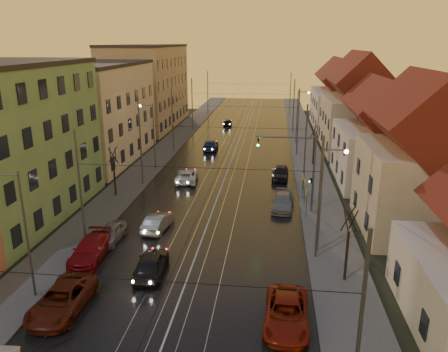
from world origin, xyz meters
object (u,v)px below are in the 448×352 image
at_px(street_lamp_1, 326,190).
at_px(parked_right_0, 287,313).
at_px(street_lamp_0, 20,223).
at_px(driving_car_3, 211,145).
at_px(parked_right_2, 280,173).
at_px(driving_car_2, 187,176).
at_px(parked_right_1, 283,202).
at_px(driving_car_1, 158,222).
at_px(parked_left_2, 90,249).
at_px(traffic_light_mast, 303,163).
at_px(parked_left_3, 110,233).
at_px(street_lamp_3, 299,112).
at_px(driving_car_0, 151,263).
at_px(street_lamp_2, 151,130).
at_px(parked_left_1, 62,299).
at_px(driving_car_4, 228,123).

relative_size(street_lamp_1, parked_right_0, 1.53).
height_order(street_lamp_0, driving_car_3, street_lamp_0).
height_order(driving_car_3, parked_right_2, parked_right_2).
distance_m(driving_car_2, parked_right_1, 12.62).
height_order(driving_car_1, parked_left_2, parked_left_2).
xyz_separation_m(traffic_light_mast, parked_left_3, (-15.02, -7.92, -3.93)).
bearing_deg(street_lamp_3, parked_left_3, -114.19).
bearing_deg(driving_car_1, street_lamp_3, -105.37).
distance_m(driving_car_0, driving_car_3, 35.06).
relative_size(driving_car_0, driving_car_3, 0.94).
bearing_deg(parked_right_1, street_lamp_2, 148.54).
distance_m(driving_car_1, parked_left_1, 11.99).
bearing_deg(driving_car_1, parked_right_2, -117.97).
xyz_separation_m(driving_car_4, parked_left_2, (-4.38, -52.17, 0.10)).
xyz_separation_m(driving_car_0, parked_right_0, (8.85, -4.49, -0.05)).
bearing_deg(parked_left_3, street_lamp_1, 1.63).
bearing_deg(driving_car_0, parked_left_3, -48.44).
height_order(driving_car_2, parked_right_1, parked_right_1).
bearing_deg(street_lamp_3, parked_right_2, -98.88).
xyz_separation_m(street_lamp_1, driving_car_1, (-13.02, 2.56, -4.19)).
distance_m(parked_left_2, parked_right_1, 17.93).
relative_size(driving_car_1, parked_left_1, 0.79).
distance_m(parked_left_2, parked_right_2, 24.72).
xyz_separation_m(street_lamp_1, parked_left_1, (-15.56, -9.15, -4.14)).
xyz_separation_m(street_lamp_3, driving_car_4, (-12.14, 13.28, -4.25)).
distance_m(driving_car_4, parked_left_2, 52.36).
xyz_separation_m(street_lamp_3, parked_left_2, (-16.52, -38.89, -4.15)).
bearing_deg(parked_left_1, street_lamp_0, 157.37).
xyz_separation_m(street_lamp_0, driving_car_2, (5.06, 23.57, -4.22)).
xyz_separation_m(driving_car_2, parked_right_1, (10.46, -7.06, 0.01)).
bearing_deg(driving_car_4, parked_right_1, 99.47).
bearing_deg(parked_right_2, parked_right_1, -85.90).
relative_size(street_lamp_0, driving_car_2, 1.66).
bearing_deg(parked_left_1, parked_left_2, 99.68).
xyz_separation_m(driving_car_4, parked_left_1, (-3.42, -58.43, 0.11)).
bearing_deg(parked_right_2, street_lamp_3, 84.19).
bearing_deg(driving_car_3, street_lamp_0, 78.01).
bearing_deg(driving_car_1, parked_left_2, 63.24).
height_order(street_lamp_0, parked_left_1, street_lamp_0).
xyz_separation_m(street_lamp_3, driving_car_0, (-11.62, -40.49, -4.11)).
relative_size(traffic_light_mast, parked_right_0, 1.38).
xyz_separation_m(street_lamp_3, parked_right_0, (-2.77, -44.97, -4.16)).
relative_size(street_lamp_1, parked_left_3, 2.04).
height_order(driving_car_2, parked_left_1, parked_left_1).
distance_m(street_lamp_0, parked_left_3, 9.35).
distance_m(traffic_light_mast, parked_right_1, 4.26).
xyz_separation_m(driving_car_4, parked_right_1, (9.45, -40.77, 0.04)).
bearing_deg(traffic_light_mast, parked_right_0, -95.59).
xyz_separation_m(parked_right_0, parked_right_2, (-0.09, 26.68, 0.03)).
relative_size(street_lamp_3, driving_car_3, 1.64).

